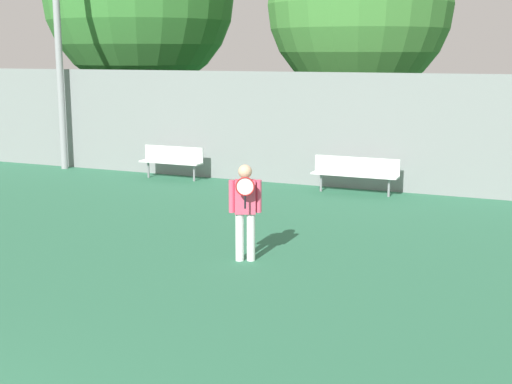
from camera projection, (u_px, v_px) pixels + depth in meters
tennis_player at (245, 207)px, 11.81m from camera, size 0.52×0.49×1.64m
bench_courtside_far at (172, 159)px, 19.62m from camera, size 1.81×0.40×0.90m
bench_adjacent_court at (356, 171)px, 17.59m from camera, size 2.15×0.40×0.90m
back_fence at (334, 130)px, 18.27m from camera, size 34.24×0.06×2.95m
tree_green_broad at (360, 5)px, 21.65m from camera, size 5.65×5.65×7.69m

